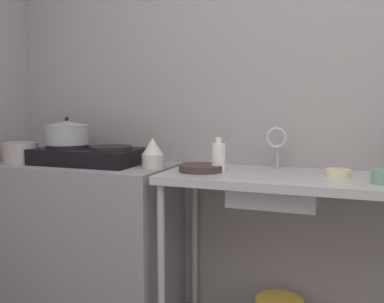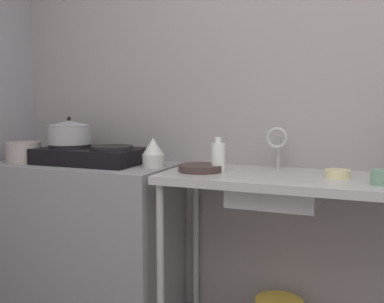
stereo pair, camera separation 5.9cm
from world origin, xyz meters
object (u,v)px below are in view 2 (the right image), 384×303
Objects in this scene: percolator at (153,153)px; frying_pan at (201,168)px; cup_by_rack at (380,177)px; bottle_by_sink at (218,157)px; stove at (91,155)px; pot_on_left_burner at (69,132)px; sink_basin at (275,189)px; small_bowl_on_drainboard at (338,174)px; faucet at (277,141)px; pot_beside_stove at (24,152)px.

frying_pan is (0.28, -0.03, -0.06)m from percolator.
cup_by_rack is 0.45× the size of bottle_by_sink.
stove is 0.19m from pot_on_left_burner.
sink_basin is 2.33× the size of bottle_by_sink.
stove is 0.69m from frying_pan.
cup_by_rack reaches higher than small_bowl_on_drainboard.
pot_on_left_burner is 1.22m from sink_basin.
percolator is 0.92× the size of bottle_by_sink.
faucet is at bearing 35.69° from bottle_by_sink.
pot_on_left_burner is 0.84m from frying_pan.
stove is 0.40m from pot_beside_stove.
sink_basin is 0.32m from bottle_by_sink.
frying_pan is at bearing 175.44° from cup_by_rack.
sink_basin is (1.44, 0.10, -0.13)m from pot_beside_stove.
cup_by_rack reaches higher than frying_pan.
bottle_by_sink is (0.77, -0.02, 0.03)m from stove.
frying_pan is 0.10m from bottle_by_sink.
percolator is (0.40, -0.01, 0.03)m from stove.
bottle_by_sink reaches higher than cup_by_rack.
sink_basin is 1.80× the size of frying_pan.
pot_beside_stove reaches higher than sink_basin.
cup_by_rack is (0.83, -0.07, 0.02)m from frying_pan.
small_bowl_on_drainboard is at bearing 1.05° from pot_on_left_burner.
percolator is 0.73× the size of faucet.
sink_basin is 0.30m from small_bowl_on_drainboard.
pot_on_left_burner reaches higher than frying_pan.
faucet reaches higher than cup_by_rack.
pot_on_left_burner is at bearing 178.52° from bottle_by_sink.
small_bowl_on_drainboard is (0.65, 0.07, 0.00)m from frying_pan.
stove is 1.34m from small_bowl_on_drainboard.
frying_pan is at bearing -6.88° from percolator.
cup_by_rack is (1.90, 0.00, -0.03)m from pot_beside_stove.
percolator is at bearing 177.40° from bottle_by_sink.
bottle_by_sink is at bearing -174.87° from small_bowl_on_drainboard.
small_bowl_on_drainboard reaches higher than frying_pan.
pot_beside_stove is at bearing -179.98° from cup_by_rack.
pot_beside_stove is 1.07m from frying_pan.
small_bowl_on_drainboard is at bearing 1.16° from stove.
stove is at bearing 175.95° from cup_by_rack.
cup_by_rack is at bearing -37.22° from small_bowl_on_drainboard.
pot_beside_stove reaches higher than cup_by_rack.
pot_on_left_burner reaches higher than sink_basin.
sink_basin is at bearing 3.87° from pot_beside_stove.
small_bowl_on_drainboard is at bearing 2.08° from percolator.
sink_basin is 0.28m from faucet.
stove is at bearing 179.02° from percolator.
small_bowl_on_drainboard reaches higher than sink_basin.
percolator reaches higher than pot_beside_stove.
percolator is 1.12m from cup_by_rack.
percolator is 0.67m from sink_basin.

